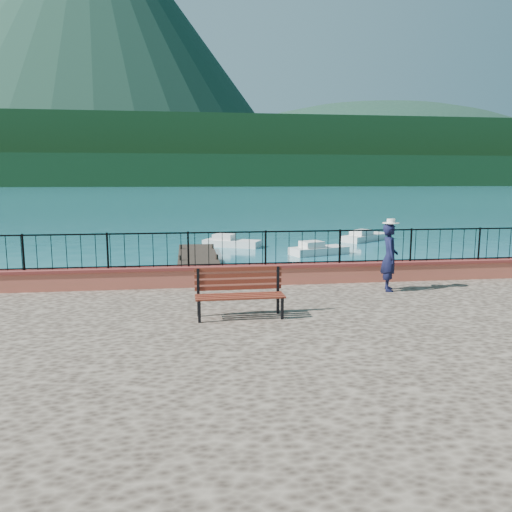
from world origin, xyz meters
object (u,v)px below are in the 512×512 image
object	(u,v)px
park_bench	(240,303)
boat_0	(50,290)
person	(390,257)
boat_5	(367,235)
boat_4	(232,240)
boat_2	(319,247)

from	to	relation	value
park_bench	boat_0	distance (m)	9.40
person	boat_0	distance (m)	11.56
park_bench	boat_5	xyz separation A→B (m)	(11.24, 22.39, -1.12)
boat_0	boat_5	bearing A→B (deg)	33.88
park_bench	boat_4	distance (m)	20.57
park_bench	boat_5	world-z (taller)	park_bench
boat_2	boat_5	xyz separation A→B (m)	(4.97, 5.88, 0.00)
boat_2	boat_0	bearing A→B (deg)	-160.48
boat_2	boat_5	size ratio (longest dim) A/B	0.77
park_bench	boat_0	size ratio (longest dim) A/B	0.55
boat_0	boat_5	world-z (taller)	same
boat_2	boat_4	bearing A→B (deg)	121.38
park_bench	boat_4	world-z (taller)	park_bench
boat_2	park_bench	bearing A→B (deg)	-128.59
park_bench	boat_5	size ratio (longest dim) A/B	0.46
park_bench	person	distance (m)	4.84
boat_2	boat_5	bearing A→B (deg)	31.94
park_bench	boat_2	distance (m)	17.70
park_bench	boat_0	xyz separation A→B (m)	(-5.91, 7.23, -1.12)
park_bench	boat_2	xyz separation A→B (m)	(6.26, 16.52, -1.12)
boat_4	boat_5	distance (m)	9.74
park_bench	boat_4	xyz separation A→B (m)	(1.69, 20.47, -1.12)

